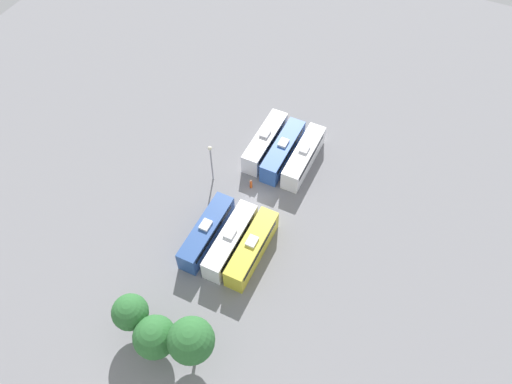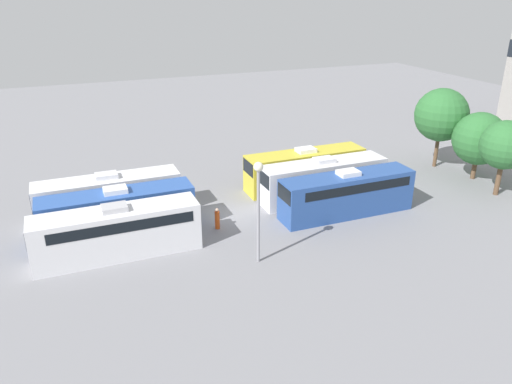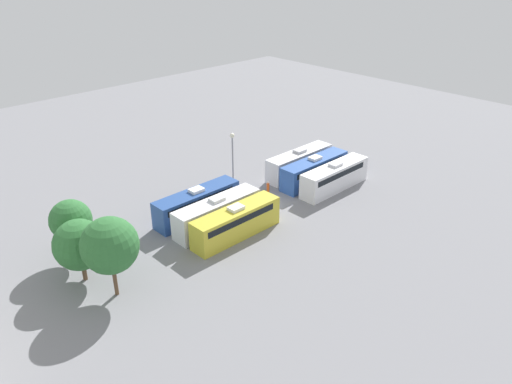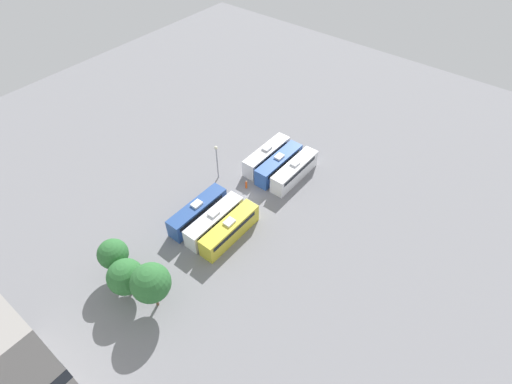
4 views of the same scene
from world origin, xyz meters
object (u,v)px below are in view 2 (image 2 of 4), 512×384
light_pole (258,195)px  tree_1 (479,139)px  bus_0 (109,196)px  bus_5 (347,193)px  worker_person (217,219)px  bus_3 (305,168)px  tree_2 (505,145)px  tree_0 (441,115)px  bus_4 (324,179)px  bus_2 (118,231)px  bus_1 (118,211)px

light_pole → tree_1: 24.96m
bus_0 → bus_5: (6.29, 17.08, 0.00)m
bus_5 → worker_person: bus_5 is taller
bus_3 → tree_1: 16.01m
bus_5 → tree_1: size_ratio=1.73×
bus_3 → tree_2: tree_2 is taller
worker_person → tree_0: (-4.91, 24.10, 4.40)m
bus_4 → worker_person: size_ratio=6.64×
light_pole → bus_2: bearing=-117.5°
worker_person → tree_2: bearing=83.3°
tree_0 → tree_2: (7.76, -0.05, -0.75)m
bus_4 → tree_1: bearing=85.9°
bus_0 → tree_1: 32.39m
bus_5 → tree_1: 15.28m
bus_1 → worker_person: bus_1 is taller
bus_2 → light_pole: bearing=62.5°
tree_0 → bus_0: bearing=-90.0°
worker_person → bus_4: bearing=101.2°
tree_1 → bus_5: bearing=-81.6°
tree_2 → tree_1: bearing=164.2°
worker_person → tree_2: (2.84, 24.04, 3.65)m
worker_person → bus_3: bearing=116.7°
bus_2 → bus_5: 17.31m
bus_2 → bus_5: bearing=89.6°
tree_0 → tree_2: bearing=-0.4°
light_pole → bus_0: bearing=-142.7°
bus_1 → bus_2: same height
bus_1 → tree_2: bearing=81.4°
bus_2 → bus_3: same height
worker_person → tree_1: tree_1 is taller
bus_1 → bus_5: size_ratio=1.00×
bus_2 → tree_0: 32.07m
bus_1 → tree_1: size_ratio=1.73×
worker_person → tree_1: bearing=92.0°
bus_3 → tree_1: tree_1 is taller
bus_4 → tree_0: 14.90m
worker_person → tree_2: tree_2 is taller
light_pole → tree_0: 25.36m
tree_1 → bus_4: bearing=-94.1°
bus_0 → tree_1: (4.06, 32.07, 2.03)m
bus_0 → worker_person: size_ratio=6.64×
bus_2 → tree_0: bearing=101.1°
bus_2 → bus_4: (-3.20, 17.08, 0.00)m
bus_0 → bus_1: (3.13, 0.24, 0.00)m
bus_4 → tree_2: tree_2 is taller
tree_0 → worker_person: bearing=-78.5°
bus_0 → bus_2: 6.18m
bus_5 → worker_person: bearing=-97.6°
bus_0 → tree_2: 32.08m
bus_3 → worker_person: size_ratio=6.64×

